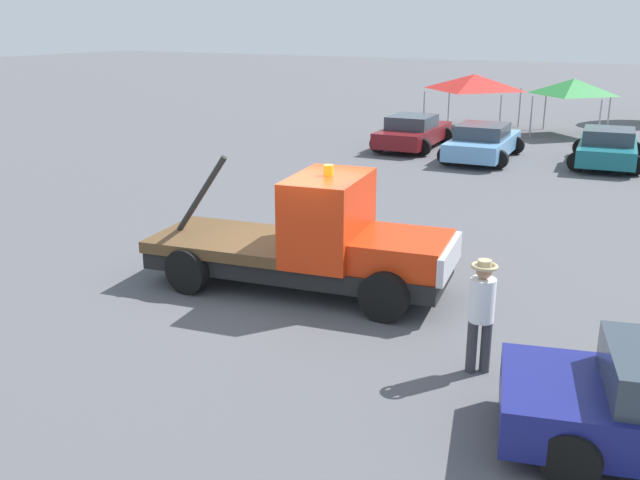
# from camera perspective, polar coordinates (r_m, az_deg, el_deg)

# --- Properties ---
(ground_plane) EXTENTS (160.00, 160.00, 0.00)m
(ground_plane) POSITION_cam_1_polar(r_m,az_deg,el_deg) (13.90, -1.82, -3.84)
(ground_plane) COLOR #545459
(tow_truck) EXTENTS (6.07, 2.78, 2.51)m
(tow_truck) POSITION_cam_1_polar(r_m,az_deg,el_deg) (13.46, -0.42, -0.23)
(tow_truck) COLOR black
(tow_truck) RESTS_ON ground
(person_near_truck) EXTENTS (0.39, 0.39, 1.75)m
(person_near_truck) POSITION_cam_1_polar(r_m,az_deg,el_deg) (10.58, 12.80, -5.25)
(person_near_truck) COLOR #38383D
(person_near_truck) RESTS_ON ground
(parked_car_maroon) EXTENTS (2.63, 4.76, 1.34)m
(parked_car_maroon) POSITION_cam_1_polar(r_m,az_deg,el_deg) (29.21, 7.44, 8.56)
(parked_car_maroon) COLOR maroon
(parked_car_maroon) RESTS_ON ground
(parked_car_skyblue) EXTENTS (2.71, 4.82, 1.34)m
(parked_car_skyblue) POSITION_cam_1_polar(r_m,az_deg,el_deg) (27.23, 12.89, 7.64)
(parked_car_skyblue) COLOR #669ED1
(parked_car_skyblue) RESTS_ON ground
(parked_car_teal) EXTENTS (2.80, 4.63, 1.34)m
(parked_car_teal) POSITION_cam_1_polar(r_m,az_deg,el_deg) (27.41, 22.01, 6.88)
(parked_car_teal) COLOR #196670
(parked_car_teal) RESTS_ON ground
(canopy_tent_red) EXTENTS (3.62, 3.62, 2.55)m
(canopy_tent_red) POSITION_cam_1_polar(r_m,az_deg,el_deg) (34.76, 12.25, 12.25)
(canopy_tent_red) COLOR #9E9EA3
(canopy_tent_red) RESTS_ON ground
(canopy_tent_green) EXTENTS (2.91, 2.91, 2.50)m
(canopy_tent_green) POSITION_cam_1_polar(r_m,az_deg,el_deg) (34.00, 19.63, 11.47)
(canopy_tent_green) COLOR #9E9EA3
(canopy_tent_green) RESTS_ON ground
(traffic_cone) EXTENTS (0.40, 0.40, 0.55)m
(traffic_cone) POSITION_cam_1_polar(r_m,az_deg,el_deg) (19.34, -1.17, 3.04)
(traffic_cone) COLOR black
(traffic_cone) RESTS_ON ground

